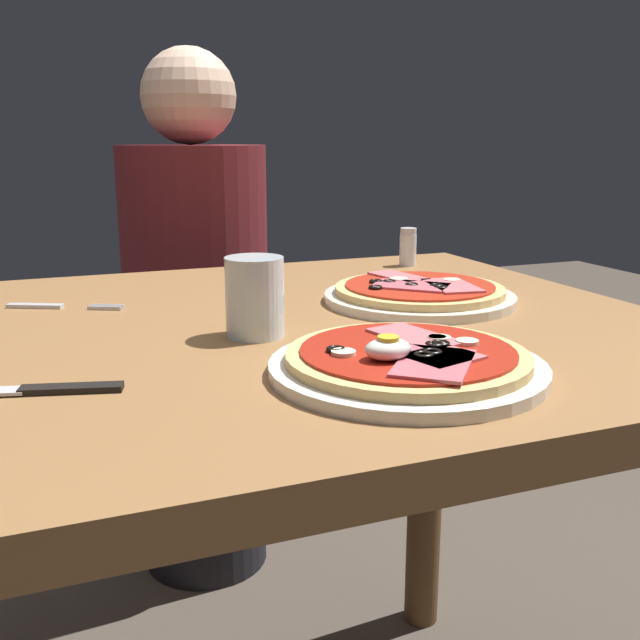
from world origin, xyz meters
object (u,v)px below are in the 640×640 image
object	(u,v)px
salt_shaker	(408,247)
diner_person	(198,335)
fork	(56,306)
pizza_across_left	(419,293)
dining_table	(237,427)
pizza_foreground	(408,362)
knife	(27,390)
water_glass_far	(255,302)

from	to	relation	value
salt_shaker	diner_person	size ratio (longest dim) A/B	0.06
fork	pizza_across_left	bearing A→B (deg)	-17.12
dining_table	pizza_foreground	bearing A→B (deg)	-65.99
fork	diner_person	bearing A→B (deg)	61.63
knife	salt_shaker	world-z (taller)	salt_shaker
pizza_across_left	diner_person	xyz separation A→B (m)	(-0.16, 0.72, -0.22)
pizza_across_left	water_glass_far	xyz separation A→B (m)	(-0.26, -0.09, 0.03)
fork	salt_shaker	size ratio (longest dim) A/B	2.21
pizza_across_left	diner_person	bearing A→B (deg)	102.67
salt_shaker	diner_person	world-z (taller)	diner_person
fork	knife	distance (m)	0.35
pizza_across_left	fork	distance (m)	0.49
pizza_across_left	dining_table	bearing A→B (deg)	-171.98
diner_person	pizza_foreground	bearing A→B (deg)	89.65
dining_table	pizza_foreground	distance (m)	0.30
water_glass_far	knife	size ratio (longest dim) A/B	0.47
pizza_foreground	diner_person	world-z (taller)	diner_person
water_glass_far	salt_shaker	bearing A→B (deg)	42.83
water_glass_far	fork	bearing A→B (deg)	131.60
pizza_across_left	salt_shaker	bearing A→B (deg)	64.95
fork	diner_person	world-z (taller)	diner_person
pizza_across_left	fork	xyz separation A→B (m)	(-0.47, 0.14, -0.01)
pizza_foreground	pizza_across_left	distance (m)	0.33
pizza_across_left	knife	bearing A→B (deg)	-158.24
water_glass_far	fork	world-z (taller)	water_glass_far
water_glass_far	salt_shaker	xyz separation A→B (m)	(0.39, 0.36, -0.01)
diner_person	water_glass_far	bearing A→B (deg)	82.85
dining_table	pizza_across_left	size ratio (longest dim) A/B	4.12
dining_table	knife	bearing A→B (deg)	-144.90
pizza_across_left	water_glass_far	bearing A→B (deg)	-161.21
dining_table	knife	xyz separation A→B (m)	(-0.23, -0.16, 0.13)
water_glass_far	knife	bearing A→B (deg)	-155.19
pizza_across_left	pizza_foreground	bearing A→B (deg)	-120.99
salt_shaker	diner_person	distance (m)	0.58
diner_person	dining_table	bearing A→B (deg)	81.49
water_glass_far	pizza_foreground	bearing A→B (deg)	-63.34
water_glass_far	fork	distance (m)	0.32
pizza_foreground	pizza_across_left	world-z (taller)	pizza_foreground
knife	diner_person	bearing A→B (deg)	69.36
pizza_across_left	diner_person	size ratio (longest dim) A/B	0.22
pizza_across_left	salt_shaker	world-z (taller)	salt_shaker
fork	salt_shaker	world-z (taller)	salt_shaker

